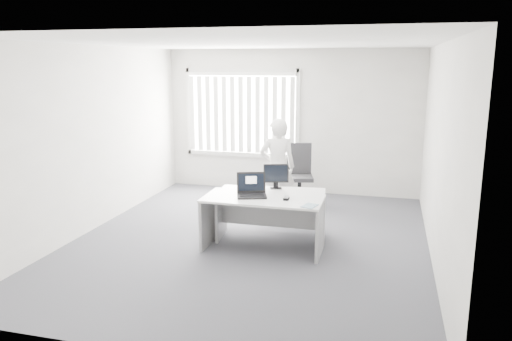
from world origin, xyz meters
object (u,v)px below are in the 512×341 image
(monitor, at_px, (276,176))
(laptop, at_px, (252,186))
(desk_near, at_px, (263,212))
(person, at_px, (277,167))
(desk_far, at_px, (271,205))
(office_chair, at_px, (299,184))

(monitor, bearing_deg, laptop, -120.71)
(desk_near, height_order, person, person)
(desk_far, height_order, office_chair, office_chair)
(desk_near, height_order, desk_far, desk_near)
(desk_near, height_order, monitor, monitor)
(desk_near, xyz_separation_m, office_chair, (0.06, 2.50, -0.20))
(office_chair, height_order, laptop, office_chair)
(person, bearing_deg, desk_far, 80.43)
(office_chair, distance_m, laptop, 2.58)
(office_chair, relative_size, person, 0.66)
(office_chair, xyz_separation_m, monitor, (-0.03, -1.82, 0.55))
(desk_near, xyz_separation_m, person, (-0.17, 1.63, 0.29))
(desk_far, relative_size, monitor, 4.33)
(desk_far, distance_m, person, 1.24)
(office_chair, relative_size, laptop, 2.71)
(person, xyz_separation_m, monitor, (0.19, -0.96, 0.07))
(desk_near, distance_m, desk_far, 0.45)
(person, bearing_deg, laptop, 72.17)
(desk_far, xyz_separation_m, person, (-0.18, 1.19, 0.32))
(desk_near, relative_size, office_chair, 1.50)
(desk_near, xyz_separation_m, desk_far, (0.01, 0.45, -0.03))
(monitor, bearing_deg, office_chair, 73.22)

